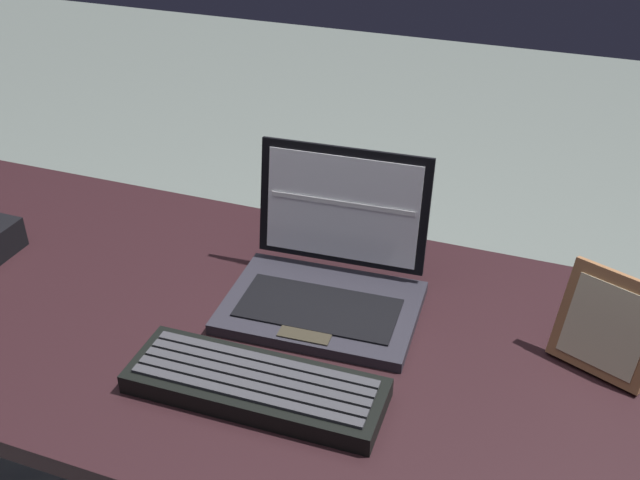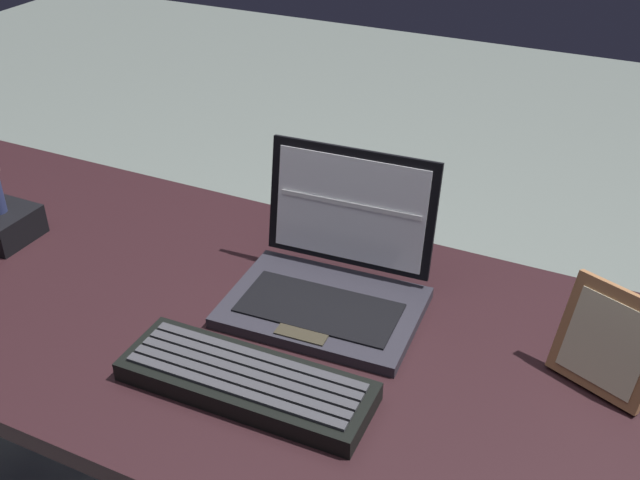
# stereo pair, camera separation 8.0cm
# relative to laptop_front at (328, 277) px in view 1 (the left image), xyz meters

# --- Properties ---
(desk) EXTENTS (1.73, 0.65, 0.76)m
(desk) POSITION_rel_laptop_front_xyz_m (-0.10, -0.09, -0.13)
(desk) COLOR black
(desk) RESTS_ON ground
(laptop_front) EXTENTS (0.30, 0.25, 0.22)m
(laptop_front) POSITION_rel_laptop_front_xyz_m (0.00, 0.00, 0.00)
(laptop_front) COLOR #28272F
(laptop_front) RESTS_ON desk
(external_keyboard) EXTENTS (0.35, 0.12, 0.03)m
(external_keyboard) POSITION_rel_laptop_front_xyz_m (-0.02, -0.23, -0.03)
(external_keyboard) COLOR black
(external_keyboard) RESTS_ON desk
(photo_frame) EXTENTS (0.14, 0.10, 0.15)m
(photo_frame) POSITION_rel_laptop_front_xyz_m (0.41, -0.02, 0.03)
(photo_frame) COLOR #92623D
(photo_frame) RESTS_ON desk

